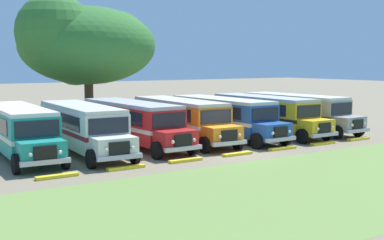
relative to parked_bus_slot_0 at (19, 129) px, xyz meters
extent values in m
plane|color=#84755B|center=(10.60, -5.90, -1.58)|extent=(220.00, 220.00, 0.00)
cube|color=olive|center=(10.60, -14.19, -1.58)|extent=(80.00, 11.49, 0.01)
cube|color=teal|center=(0.01, 0.31, -0.03)|extent=(2.94, 9.31, 2.10)
cube|color=white|center=(0.01, 0.31, -0.20)|extent=(2.97, 9.33, 0.24)
cube|color=black|center=(1.30, 0.55, 0.47)|extent=(0.42, 7.99, 0.80)
cube|color=silver|center=(0.01, 0.31, 1.13)|extent=(2.85, 9.21, 0.22)
cube|color=teal|center=(-0.24, -4.99, -0.56)|extent=(2.26, 1.50, 1.05)
cube|color=black|center=(-0.27, -5.73, -0.53)|extent=(1.10, 0.15, 0.70)
cube|color=#B7B7BC|center=(-0.28, -5.77, -0.96)|extent=(2.41, 0.31, 0.24)
cube|color=black|center=(-0.21, -4.32, 0.47)|extent=(2.20, 0.17, 0.84)
cube|color=white|center=(0.24, 4.92, -0.14)|extent=(0.90, 0.10, 1.30)
sphere|color=#EAE5C6|center=(0.42, -5.81, -0.53)|extent=(0.20, 0.20, 0.20)
sphere|color=#EAE5C6|center=(-0.98, -5.74, -0.53)|extent=(0.20, 0.20, 0.20)
cylinder|color=black|center=(0.96, -4.94, -1.08)|extent=(0.33, 1.01, 1.00)
cylinder|color=black|center=(-1.43, -4.83, -1.08)|extent=(0.33, 1.01, 1.00)
cylinder|color=black|center=(1.36, 3.25, -1.08)|extent=(0.33, 1.01, 1.00)
cube|color=silver|center=(3.52, -0.46, -0.03)|extent=(2.95, 9.31, 2.10)
cube|color=maroon|center=(3.52, -0.46, -0.20)|extent=(2.98, 9.33, 0.24)
cube|color=black|center=(4.81, -0.23, 0.47)|extent=(0.43, 7.99, 0.80)
cube|color=black|center=(2.27, -0.10, 0.47)|extent=(0.43, 7.99, 0.80)
cube|color=beige|center=(3.52, -0.46, 1.13)|extent=(2.87, 9.21, 0.22)
cube|color=silver|center=(3.26, -5.76, -0.56)|extent=(2.27, 1.51, 1.05)
cube|color=black|center=(3.23, -6.50, -0.53)|extent=(1.10, 0.15, 0.70)
cube|color=#B7B7BC|center=(3.22, -6.54, -0.96)|extent=(2.41, 0.32, 0.24)
cube|color=black|center=(3.30, -5.09, 0.47)|extent=(2.20, 0.17, 0.84)
cube|color=maroon|center=(3.75, 4.15, -0.14)|extent=(0.90, 0.10, 1.30)
sphere|color=#EAE5C6|center=(3.92, -6.58, -0.53)|extent=(0.20, 0.20, 0.20)
sphere|color=#EAE5C6|center=(2.52, -6.51, -0.53)|extent=(0.20, 0.20, 0.20)
cylinder|color=black|center=(4.47, -5.72, -1.08)|extent=(0.33, 1.01, 1.00)
cylinder|color=black|center=(2.07, -5.60, -1.08)|extent=(0.33, 1.01, 1.00)
cylinder|color=black|center=(4.87, 2.47, -1.08)|extent=(0.33, 1.01, 1.00)
cylinder|color=black|center=(2.47, 2.59, -1.08)|extent=(0.33, 1.01, 1.00)
cube|color=red|center=(7.10, 0.01, -0.03)|extent=(2.76, 9.27, 2.10)
cube|color=white|center=(7.10, 0.01, -0.20)|extent=(2.80, 9.29, 0.24)
cube|color=black|center=(8.37, 0.34, 0.47)|extent=(0.27, 8.00, 0.80)
cube|color=black|center=(5.83, 0.27, 0.47)|extent=(0.27, 8.00, 0.80)
cube|color=#B2B2B7|center=(7.10, 0.01, 1.13)|extent=(2.68, 9.17, 0.22)
cube|color=red|center=(7.26, -5.29, -0.56)|extent=(2.24, 1.46, 1.05)
cube|color=black|center=(7.28, -6.03, -0.53)|extent=(1.10, 0.13, 0.70)
cube|color=#B7B7BC|center=(7.28, -6.07, -0.96)|extent=(2.40, 0.27, 0.24)
cube|color=black|center=(7.24, -4.62, 0.47)|extent=(2.20, 0.12, 0.84)
cube|color=white|center=(6.97, 4.63, -0.14)|extent=(0.90, 0.09, 1.30)
sphere|color=#EAE5C6|center=(7.98, -6.06, -0.53)|extent=(0.20, 0.20, 0.20)
sphere|color=#EAE5C6|center=(6.58, -6.10, -0.53)|extent=(0.20, 0.20, 0.20)
cylinder|color=black|center=(8.45, -5.15, -1.08)|extent=(0.31, 1.01, 1.00)
cylinder|color=black|center=(6.06, -5.22, -1.08)|extent=(0.31, 1.01, 1.00)
cylinder|color=black|center=(8.22, 3.04, -1.08)|extent=(0.31, 1.01, 1.00)
cylinder|color=black|center=(5.82, 2.97, -1.08)|extent=(0.31, 1.01, 1.00)
cube|color=orange|center=(10.79, 0.10, -0.03)|extent=(2.85, 9.29, 2.10)
cube|color=white|center=(10.79, 0.10, -0.20)|extent=(2.88, 9.31, 0.24)
cube|color=black|center=(12.07, 0.35, 0.47)|extent=(0.35, 8.00, 0.80)
cube|color=black|center=(9.53, 0.45, 0.47)|extent=(0.35, 8.00, 0.80)
cube|color=beige|center=(10.79, 0.10, 1.13)|extent=(2.77, 9.19, 0.22)
cube|color=orange|center=(10.58, -5.20, -0.56)|extent=(2.25, 1.48, 1.05)
cube|color=black|center=(10.55, -5.94, -0.53)|extent=(1.10, 0.14, 0.70)
cube|color=#B7B7BC|center=(10.55, -5.98, -0.96)|extent=(2.41, 0.29, 0.24)
cube|color=black|center=(10.61, -4.53, 0.47)|extent=(2.20, 0.14, 0.84)
cube|color=white|center=(10.96, 4.72, -0.14)|extent=(0.90, 0.09, 1.30)
sphere|color=#EAE5C6|center=(11.25, -6.01, -0.53)|extent=(0.20, 0.20, 0.20)
sphere|color=#EAE5C6|center=(9.85, -5.96, -0.53)|extent=(0.20, 0.20, 0.20)
cylinder|color=black|center=(11.78, -5.14, -1.08)|extent=(0.32, 1.01, 1.00)
cylinder|color=black|center=(9.39, -5.05, -1.08)|extent=(0.32, 1.01, 1.00)
cylinder|color=black|center=(12.10, 3.05, -1.08)|extent=(0.32, 1.01, 1.00)
cylinder|color=black|center=(9.70, 3.14, -1.08)|extent=(0.32, 1.01, 1.00)
cube|color=#23519E|center=(14.05, -0.40, -0.03)|extent=(2.63, 9.23, 2.10)
cube|color=silver|center=(14.05, -0.40, -0.20)|extent=(2.66, 9.25, 0.24)
cube|color=black|center=(15.32, -0.09, 0.47)|extent=(0.15, 8.00, 0.80)
cube|color=black|center=(12.78, -0.12, 0.47)|extent=(0.15, 8.00, 0.80)
cube|color=beige|center=(14.05, -0.40, 1.13)|extent=(2.55, 9.13, 0.22)
cube|color=#23519E|center=(14.13, -5.70, -0.56)|extent=(2.22, 1.43, 1.05)
cube|color=black|center=(14.14, -6.44, -0.53)|extent=(1.10, 0.12, 0.70)
cube|color=#B7B7BC|center=(14.14, -6.48, -0.96)|extent=(2.40, 0.23, 0.24)
cube|color=black|center=(14.12, -5.03, 0.47)|extent=(2.20, 0.09, 0.84)
cube|color=silver|center=(13.99, 4.21, -0.14)|extent=(0.90, 0.07, 1.30)
sphere|color=#EAE5C6|center=(14.84, -6.48, -0.53)|extent=(0.20, 0.20, 0.20)
sphere|color=#EAE5C6|center=(13.44, -6.50, -0.53)|extent=(0.20, 0.20, 0.20)
cylinder|color=black|center=(15.33, -5.59, -1.08)|extent=(0.29, 1.00, 1.00)
cylinder|color=black|center=(12.93, -5.62, -1.08)|extent=(0.29, 1.00, 1.00)
cylinder|color=black|center=(15.21, 2.61, -1.08)|extent=(0.29, 1.00, 1.00)
cylinder|color=black|center=(12.81, 2.58, -1.08)|extent=(0.29, 1.00, 1.00)
cube|color=yellow|center=(17.89, -0.49, -0.03)|extent=(2.59, 9.22, 2.10)
cube|color=black|center=(17.89, -0.49, -0.20)|extent=(2.62, 9.25, 0.24)
cube|color=black|center=(19.16, -0.18, 0.47)|extent=(0.12, 8.00, 0.80)
cube|color=black|center=(16.62, -0.21, 0.47)|extent=(0.12, 8.00, 0.80)
cube|color=#B2B2B7|center=(17.89, -0.49, 1.13)|extent=(2.51, 9.12, 0.22)
cube|color=yellow|center=(17.94, -5.79, -0.56)|extent=(2.21, 1.42, 1.05)
cube|color=black|center=(17.95, -6.53, -0.53)|extent=(1.10, 0.11, 0.70)
cube|color=#B7B7BC|center=(17.95, -6.57, -0.96)|extent=(2.40, 0.22, 0.24)
cube|color=black|center=(17.94, -5.12, 0.47)|extent=(2.20, 0.08, 0.84)
cube|color=black|center=(17.84, 4.13, -0.14)|extent=(0.90, 0.07, 1.30)
sphere|color=#EAE5C6|center=(18.65, -6.58, -0.53)|extent=(0.20, 0.20, 0.20)
sphere|color=#EAE5C6|center=(17.25, -6.59, -0.53)|extent=(0.20, 0.20, 0.20)
cylinder|color=black|center=(19.14, -5.68, -1.08)|extent=(0.29, 1.00, 1.00)
cylinder|color=black|center=(16.74, -5.70, -1.08)|extent=(0.29, 1.00, 1.00)
cylinder|color=black|center=(19.06, 2.52, -1.08)|extent=(0.29, 1.00, 1.00)
cylinder|color=black|center=(16.66, 2.49, -1.08)|extent=(0.29, 1.00, 1.00)
cube|color=#9E9993|center=(21.16, -0.38, -0.03)|extent=(2.88, 9.30, 2.10)
cube|color=#282828|center=(21.16, -0.38, -0.20)|extent=(2.91, 9.32, 0.24)
cube|color=black|center=(22.41, -0.02, 0.47)|extent=(0.37, 7.99, 0.80)
cube|color=black|center=(19.88, -0.13, 0.47)|extent=(0.37, 7.99, 0.80)
cube|color=beige|center=(21.16, -0.38, 1.13)|extent=(2.79, 9.19, 0.22)
cube|color=#9E9993|center=(21.38, -5.67, -0.56)|extent=(2.26, 1.49, 1.05)
cube|color=black|center=(21.41, -6.41, -0.53)|extent=(1.10, 0.15, 0.70)
cube|color=#B7B7BC|center=(21.41, -6.45, -0.96)|extent=(2.41, 0.30, 0.24)
cube|color=black|center=(21.35, -5.00, 0.47)|extent=(2.20, 0.15, 0.84)
cube|color=#282828|center=(20.97, 4.24, -0.14)|extent=(0.90, 0.10, 1.30)
sphere|color=#EAE5C6|center=(22.11, -6.43, -0.53)|extent=(0.20, 0.20, 0.20)
sphere|color=#EAE5C6|center=(20.71, -6.49, -0.53)|extent=(0.20, 0.20, 0.20)
cylinder|color=black|center=(22.57, -5.52, -1.08)|extent=(0.32, 1.01, 1.00)
cylinder|color=black|center=(20.17, -5.62, -1.08)|extent=(0.32, 1.01, 1.00)
cylinder|color=black|center=(22.23, 2.67, -1.08)|extent=(0.32, 1.01, 1.00)
cylinder|color=black|center=(19.84, 2.57, -1.08)|extent=(0.32, 1.01, 1.00)
cube|color=yellow|center=(-0.03, -6.64, -1.51)|extent=(2.00, 0.36, 0.15)
cube|color=yellow|center=(3.51, -6.64, -1.51)|extent=(2.00, 0.36, 0.15)
cube|color=yellow|center=(7.06, -6.64, -1.51)|extent=(2.00, 0.36, 0.15)
cube|color=yellow|center=(10.60, -6.64, -1.51)|extent=(2.00, 0.36, 0.15)
cube|color=yellow|center=(14.15, -6.64, -1.51)|extent=(2.00, 0.36, 0.15)
cube|color=yellow|center=(17.70, -6.64, -1.51)|extent=(2.00, 0.36, 0.15)
cube|color=yellow|center=(21.24, -6.64, -1.51)|extent=(2.00, 0.36, 0.15)
cylinder|color=brown|center=(8.51, 10.65, 0.58)|extent=(0.74, 0.74, 4.33)
ellipsoid|color=#33702D|center=(8.51, 10.65, 5.15)|extent=(11.25, 10.63, 6.41)
sphere|color=#33702D|center=(11.73, 12.01, 5.44)|extent=(5.65, 5.65, 5.65)
sphere|color=#33702D|center=(5.44, 9.70, 6.08)|extent=(6.01, 6.01, 6.01)
sphere|color=#33702D|center=(8.51, 13.46, 4.38)|extent=(5.23, 5.23, 5.23)
camera|label=1|loc=(-7.51, -29.56, 3.76)|focal=47.77mm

